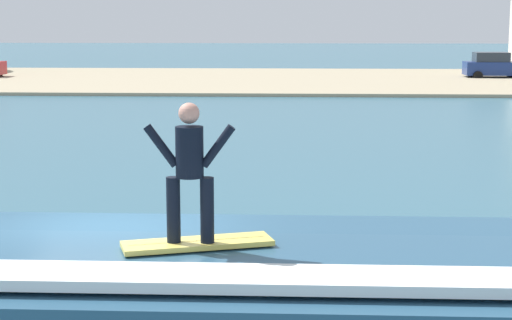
# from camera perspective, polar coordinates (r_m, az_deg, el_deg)

# --- Properties ---
(wave_crest) EXTENTS (8.16, 4.11, 1.56)m
(wave_crest) POSITION_cam_1_polar(r_m,az_deg,el_deg) (10.39, -1.15, -9.84)
(wave_crest) COLOR #2A526F
(wave_crest) RESTS_ON ground_plane
(surfboard) EXTENTS (1.81, 1.01, 0.06)m
(surfboard) POSITION_cam_1_polar(r_m,az_deg,el_deg) (9.93, -3.95, -5.60)
(surfboard) COLOR #EAD159
(surfboard) RESTS_ON wave_crest
(surfer) EXTENTS (1.05, 0.32, 1.62)m
(surfer) POSITION_cam_1_polar(r_m,az_deg,el_deg) (9.67, -4.47, -0.38)
(surfer) COLOR black
(surfer) RESTS_ON surfboard
(shoreline_bank) EXTENTS (120.00, 22.59, 0.18)m
(shoreline_bank) POSITION_cam_1_polar(r_m,az_deg,el_deg) (56.73, 0.32, 5.40)
(shoreline_bank) COLOR tan
(shoreline_bank) RESTS_ON ground_plane
(car_far_shore) EXTENTS (4.10, 2.13, 1.86)m
(car_far_shore) POSITION_cam_1_polar(r_m,az_deg,el_deg) (60.19, 15.68, 6.10)
(car_far_shore) COLOR navy
(car_far_shore) RESTS_ON ground_plane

